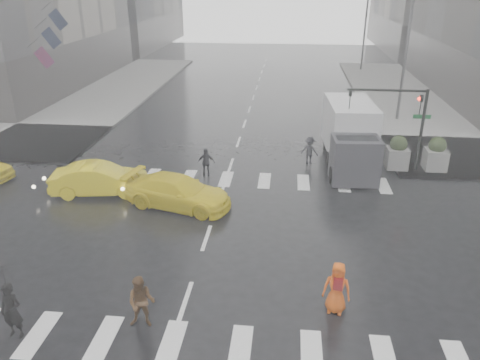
# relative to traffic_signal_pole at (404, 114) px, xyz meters

# --- Properties ---
(ground) EXTENTS (120.00, 120.00, 0.00)m
(ground) POSITION_rel_traffic_signal_pole_xyz_m (-9.01, -8.01, -3.22)
(ground) COLOR black
(ground) RESTS_ON ground
(road_markings) EXTENTS (18.00, 48.00, 0.01)m
(road_markings) POSITION_rel_traffic_signal_pole_xyz_m (-9.01, -8.01, -3.21)
(road_markings) COLOR silver
(road_markings) RESTS_ON ground
(traffic_signal_pole) EXTENTS (4.45, 0.42, 4.50)m
(traffic_signal_pole) POSITION_rel_traffic_signal_pole_xyz_m (0.00, 0.00, 0.00)
(traffic_signal_pole) COLOR black
(traffic_signal_pole) RESTS_ON ground
(street_lamp_near) EXTENTS (2.15, 0.22, 9.00)m
(street_lamp_near) POSITION_rel_traffic_signal_pole_xyz_m (1.86, 9.99, 1.73)
(street_lamp_near) COLOR #59595B
(street_lamp_near) RESTS_ON ground
(street_lamp_far) EXTENTS (2.15, 0.22, 9.00)m
(street_lamp_far) POSITION_rel_traffic_signal_pole_xyz_m (1.86, 29.99, 1.73)
(street_lamp_far) COLOR #59595B
(street_lamp_far) RESTS_ON ground
(planter_west) EXTENTS (1.10, 1.10, 1.80)m
(planter_west) POSITION_rel_traffic_signal_pole_xyz_m (-2.01, 0.19, -2.23)
(planter_west) COLOR gray
(planter_west) RESTS_ON ground
(planter_mid) EXTENTS (1.10, 1.10, 1.80)m
(planter_mid) POSITION_rel_traffic_signal_pole_xyz_m (-0.01, 0.19, -2.23)
(planter_mid) COLOR gray
(planter_mid) RESTS_ON ground
(planter_east) EXTENTS (1.10, 1.10, 1.80)m
(planter_east) POSITION_rel_traffic_signal_pole_xyz_m (1.99, 0.19, -2.23)
(planter_east) COLOR gray
(planter_east) RESTS_ON ground
(flag_cluster) EXTENTS (2.87, 3.06, 4.69)m
(flag_cluster) POSITION_rel_traffic_signal_pole_xyz_m (-24.09, 10.49, 2.42)
(flag_cluster) COLOR #59595B
(flag_cluster) RESTS_ON ground
(pedestrian_black) EXTENTS (1.04, 1.06, 2.43)m
(pedestrian_black) POSITION_rel_traffic_signal_pole_xyz_m (-13.59, -14.10, -1.64)
(pedestrian_black) COLOR black
(pedestrian_black) RESTS_ON ground
(pedestrian_brown) EXTENTS (0.87, 0.69, 1.71)m
(pedestrian_brown) POSITION_rel_traffic_signal_pole_xyz_m (-10.02, -13.29, -2.36)
(pedestrian_brown) COLOR #4F341C
(pedestrian_brown) RESTS_ON ground
(pedestrian_orange) EXTENTS (0.94, 0.71, 1.74)m
(pedestrian_orange) POSITION_rel_traffic_signal_pole_xyz_m (-4.22, -12.01, -2.34)
(pedestrian_orange) COLOR #E45410
(pedestrian_orange) RESTS_ON ground
(pedestrian_far_a) EXTENTS (0.96, 0.66, 1.54)m
(pedestrian_far_a) POSITION_rel_traffic_signal_pole_xyz_m (-10.09, -1.69, -2.45)
(pedestrian_far_a) COLOR black
(pedestrian_far_a) RESTS_ON ground
(pedestrian_far_b) EXTENTS (1.13, 0.83, 1.57)m
(pedestrian_far_b) POSITION_rel_traffic_signal_pole_xyz_m (-4.66, 0.66, -2.43)
(pedestrian_far_b) COLOR black
(pedestrian_far_b) RESTS_ON ground
(taxi_mid) EXTENTS (4.74, 2.32, 1.50)m
(taxi_mid) POSITION_rel_traffic_signal_pole_xyz_m (-14.81, -4.37, -2.47)
(taxi_mid) COLOR yellow
(taxi_mid) RESTS_ON ground
(taxi_rear) EXTENTS (4.73, 3.03, 1.43)m
(taxi_rear) POSITION_rel_traffic_signal_pole_xyz_m (-10.76, -5.32, -2.50)
(taxi_rear) COLOR yellow
(taxi_rear) RESTS_ON ground
(box_truck) EXTENTS (2.40, 6.40, 3.40)m
(box_truck) POSITION_rel_traffic_signal_pole_xyz_m (-2.52, 0.51, -1.40)
(box_truck) COLOR silver
(box_truck) RESTS_ON ground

